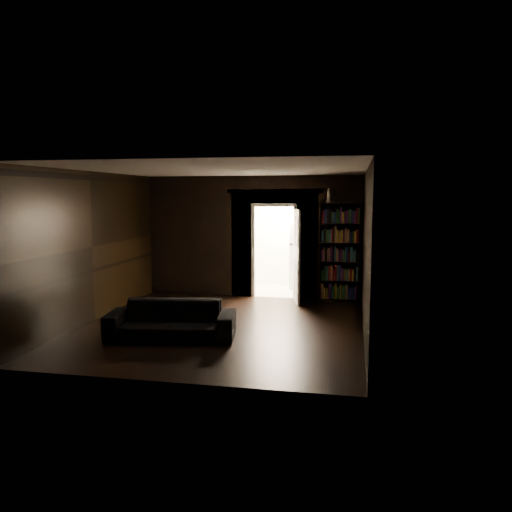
% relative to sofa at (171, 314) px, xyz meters
% --- Properties ---
extents(ground, '(5.50, 5.50, 0.00)m').
position_rel_sofa_xyz_m(ground, '(0.64, 0.86, -0.40)').
color(ground, black).
rests_on(ground, ground).
extents(room_walls, '(5.02, 5.61, 2.84)m').
position_rel_sofa_xyz_m(room_walls, '(0.63, 1.93, 1.28)').
color(room_walls, black).
rests_on(room_walls, ground).
extents(kitchen_alcove, '(2.20, 1.80, 2.60)m').
position_rel_sofa_xyz_m(kitchen_alcove, '(1.14, 4.73, 0.81)').
color(kitchen_alcove, '#B6B19F').
rests_on(kitchen_alcove, ground).
extents(sofa, '(2.20, 1.20, 0.80)m').
position_rel_sofa_xyz_m(sofa, '(0.00, 0.00, 0.00)').
color(sofa, black).
rests_on(sofa, ground).
extents(bookshelf, '(0.95, 0.66, 2.20)m').
position_rel_sofa_xyz_m(bookshelf, '(2.64, 3.41, 0.70)').
color(bookshelf, black).
rests_on(bookshelf, ground).
extents(refrigerator, '(0.87, 0.83, 1.65)m').
position_rel_sofa_xyz_m(refrigerator, '(1.74, 4.97, 0.42)').
color(refrigerator, white).
rests_on(refrigerator, ground).
extents(door, '(0.26, 0.84, 2.05)m').
position_rel_sofa_xyz_m(door, '(1.71, 3.18, 0.62)').
color(door, white).
rests_on(door, ground).
extents(figurine, '(0.13, 0.13, 0.31)m').
position_rel_sofa_xyz_m(figurine, '(2.39, 3.35, 1.95)').
color(figurine, white).
rests_on(figurine, bookshelf).
extents(bottles, '(0.62, 0.10, 0.25)m').
position_rel_sofa_xyz_m(bottles, '(1.71, 4.84, 1.37)').
color(bottles, black).
rests_on(bottles, refrigerator).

